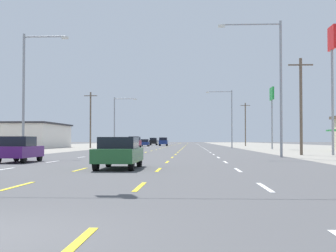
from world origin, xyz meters
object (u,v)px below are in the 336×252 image
object	(u,v)px
hatchback_far_left_near	(19,149)
streetlight_right_row_1	(229,114)
sedan_center_turn_nearest	(119,152)
pole_sign_right_row_1	(332,59)
hatchback_far_left_farther	(145,143)
suv_far_left_far	(135,142)
streetlight_left_row_0	(28,86)
suv_inner_left_farthest	(163,141)
streetlight_right_row_0	(274,77)
pole_sign_right_row_2	(272,101)
sedan_far_left_midfar	(117,144)
suv_far_left_distant_a	(154,141)
sedan_inner_left_mid	(126,146)
streetlight_left_row_1	(117,118)

from	to	relation	value
hatchback_far_left_near	streetlight_right_row_1	size ratio (longest dim) A/B	0.39
sedan_center_turn_nearest	pole_sign_right_row_1	bearing A→B (deg)	52.28
hatchback_far_left_farther	suv_far_left_far	bearing A→B (deg)	-90.07
suv_far_left_far	streetlight_left_row_0	world-z (taller)	streetlight_left_row_0
hatchback_far_left_near	suv_inner_left_farthest	world-z (taller)	suv_inner_left_farthest
streetlight_right_row_0	streetlight_right_row_1	distance (m)	43.96
sedan_center_turn_nearest	streetlight_right_row_0	bearing A→B (deg)	56.81
pole_sign_right_row_2	streetlight_right_row_1	distance (m)	12.33
hatchback_far_left_near	streetlight_right_row_0	bearing A→B (deg)	28.46
hatchback_far_left_farther	sedan_far_left_midfar	bearing A→B (deg)	-90.49
suv_far_left_far	pole_sign_right_row_1	bearing A→B (deg)	-60.93
sedan_far_left_midfar	suv_far_left_distant_a	xyz separation A→B (m)	(0.21, 60.43, 0.27)
sedan_center_turn_nearest	suv_inner_left_farthest	distance (m)	89.30
pole_sign_right_row_2	suv_far_left_far	bearing A→B (deg)	148.77
sedan_inner_left_mid	streetlight_right_row_0	bearing A→B (deg)	-42.16
suv_far_left_far	streetlight_right_row_1	world-z (taller)	streetlight_right_row_1
hatchback_far_left_farther	sedan_inner_left_mid	bearing A→B (deg)	-86.49
pole_sign_right_row_2	streetlight_right_row_0	world-z (taller)	streetlight_right_row_0
streetlight_right_row_0	streetlight_left_row_0	bearing A→B (deg)	180.00
sedan_center_turn_nearest	suv_inner_left_farthest	xyz separation A→B (m)	(-3.30, 89.24, 0.27)
hatchback_far_left_farther	pole_sign_right_row_1	world-z (taller)	pole_sign_right_row_1
streetlight_right_row_1	sedan_inner_left_mid	bearing A→B (deg)	-112.66
hatchback_far_left_farther	streetlight_left_row_1	world-z (taller)	streetlight_left_row_1
sedan_far_left_midfar	streetlight_right_row_1	size ratio (longest dim) A/B	0.45
suv_far_left_far	suv_far_left_distant_a	size ratio (longest dim) A/B	1.00
streetlight_left_row_1	pole_sign_right_row_2	bearing A→B (deg)	-23.92
suv_inner_left_farthest	sedan_center_turn_nearest	bearing A→B (deg)	-87.88
sedan_inner_left_mid	streetlight_right_row_0	distance (m)	18.73
streetlight_left_row_1	pole_sign_right_row_1	bearing A→B (deg)	-56.46
hatchback_far_left_farther	suv_inner_left_farthest	bearing A→B (deg)	70.22
sedan_inner_left_mid	suv_inner_left_farthest	size ratio (longest dim) A/B	0.92
hatchback_far_left_farther	streetlight_right_row_0	xyz separation A→B (m)	(16.52, -64.73, 5.41)
streetlight_right_row_1	streetlight_left_row_0	bearing A→B (deg)	-113.91
sedan_center_turn_nearest	streetlight_left_row_0	xyz separation A→B (m)	(-9.66, 14.96, 4.88)
suv_inner_left_farthest	streetlight_left_row_1	size ratio (longest dim) A/B	0.56
pole_sign_right_row_1	streetlight_right_row_1	distance (m)	38.97
sedan_inner_left_mid	suv_far_left_far	size ratio (longest dim) A/B	0.92
streetlight_left_row_0	sedan_center_turn_nearest	bearing A→B (deg)	-57.13
suv_far_left_far	streetlight_right_row_1	xyz separation A→B (m)	(16.59, -2.33, 4.75)
suv_far_left_far	streetlight_right_row_0	xyz separation A→B (m)	(16.54, -46.29, 5.16)
suv_far_left_distant_a	hatchback_far_left_near	bearing A→B (deg)	-90.04
sedan_center_turn_nearest	streetlight_left_row_0	bearing A→B (deg)	122.87
sedan_center_turn_nearest	pole_sign_right_row_1	xyz separation A→B (m)	(15.87, 20.52, 7.82)
suv_far_left_distant_a	suv_inner_left_farthest	bearing A→B (deg)	-76.40
sedan_far_left_midfar	streetlight_right_row_0	distance (m)	33.53
sedan_far_left_midfar	streetlight_right_row_1	bearing A→B (deg)	42.52
suv_far_left_far	pole_sign_right_row_1	xyz separation A→B (m)	(22.63, -40.72, 7.54)
hatchback_far_left_near	suv_far_left_distant_a	world-z (taller)	suv_far_left_distant_a
sedan_inner_left_mid	streetlight_right_row_1	size ratio (longest dim) A/B	0.45
streetlight_right_row_0	sedan_center_turn_nearest	bearing A→B (deg)	-123.19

